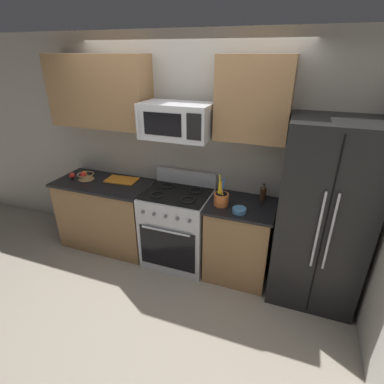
{
  "coord_description": "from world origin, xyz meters",
  "views": [
    {
      "loc": [
        1.22,
        -2.15,
        2.38
      ],
      "look_at": [
        0.23,
        0.53,
        1.03
      ],
      "focal_mm": 27.81,
      "sensor_mm": 36.0,
      "label": 1
    }
  ],
  "objects_px": {
    "microwave": "(176,121)",
    "refrigerator": "(322,216)",
    "cutting_board": "(122,180)",
    "apple_loose": "(72,175)",
    "utensil_crock": "(221,198)",
    "bottle_soy": "(263,193)",
    "prep_bowl": "(239,210)",
    "fruit_basket": "(85,176)",
    "range_oven": "(178,227)"
  },
  "relations": [
    {
      "from": "apple_loose",
      "to": "prep_bowl",
      "type": "height_order",
      "value": "apple_loose"
    },
    {
      "from": "cutting_board",
      "to": "prep_bowl",
      "type": "relative_size",
      "value": 2.75
    },
    {
      "from": "apple_loose",
      "to": "range_oven",
      "type": "bearing_deg",
      "value": 0.82
    },
    {
      "from": "utensil_crock",
      "to": "bottle_soy",
      "type": "distance_m",
      "value": 0.48
    },
    {
      "from": "utensil_crock",
      "to": "prep_bowl",
      "type": "xyz_separation_m",
      "value": [
        0.22,
        -0.1,
        -0.05
      ]
    },
    {
      "from": "utensil_crock",
      "to": "cutting_board",
      "type": "bearing_deg",
      "value": 171.44
    },
    {
      "from": "refrigerator",
      "to": "cutting_board",
      "type": "xyz_separation_m",
      "value": [
        -2.35,
        0.14,
        -0.02
      ]
    },
    {
      "from": "microwave",
      "to": "range_oven",
      "type": "bearing_deg",
      "value": -89.94
    },
    {
      "from": "range_oven",
      "to": "bottle_soy",
      "type": "relative_size",
      "value": 5.8
    },
    {
      "from": "fruit_basket",
      "to": "utensil_crock",
      "type": "bearing_deg",
      "value": -2.83
    },
    {
      "from": "utensil_crock",
      "to": "bottle_soy",
      "type": "bearing_deg",
      "value": 34.99
    },
    {
      "from": "microwave",
      "to": "utensil_crock",
      "type": "distance_m",
      "value": 0.93
    },
    {
      "from": "utensil_crock",
      "to": "cutting_board",
      "type": "relative_size",
      "value": 0.87
    },
    {
      "from": "microwave",
      "to": "apple_loose",
      "type": "distance_m",
      "value": 1.66
    },
    {
      "from": "utensil_crock",
      "to": "cutting_board",
      "type": "distance_m",
      "value": 1.37
    },
    {
      "from": "bottle_soy",
      "to": "cutting_board",
      "type": "bearing_deg",
      "value": -177.57
    },
    {
      "from": "cutting_board",
      "to": "prep_bowl",
      "type": "bearing_deg",
      "value": -10.93
    },
    {
      "from": "microwave",
      "to": "prep_bowl",
      "type": "distance_m",
      "value": 1.12
    },
    {
      "from": "prep_bowl",
      "to": "refrigerator",
      "type": "bearing_deg",
      "value": 11.81
    },
    {
      "from": "cutting_board",
      "to": "prep_bowl",
      "type": "xyz_separation_m",
      "value": [
        1.57,
        -0.3,
        0.02
      ]
    },
    {
      "from": "cutting_board",
      "to": "bottle_soy",
      "type": "relative_size",
      "value": 2.07
    },
    {
      "from": "microwave",
      "to": "refrigerator",
      "type": "bearing_deg",
      "value": -1.66
    },
    {
      "from": "microwave",
      "to": "fruit_basket",
      "type": "distance_m",
      "value": 1.49
    },
    {
      "from": "utensil_crock",
      "to": "prep_bowl",
      "type": "bearing_deg",
      "value": -24.55
    },
    {
      "from": "range_oven",
      "to": "prep_bowl",
      "type": "relative_size",
      "value": 7.73
    },
    {
      "from": "cutting_board",
      "to": "refrigerator",
      "type": "bearing_deg",
      "value": -3.39
    },
    {
      "from": "bottle_soy",
      "to": "prep_bowl",
      "type": "relative_size",
      "value": 1.33
    },
    {
      "from": "range_oven",
      "to": "microwave",
      "type": "height_order",
      "value": "microwave"
    },
    {
      "from": "refrigerator",
      "to": "bottle_soy",
      "type": "height_order",
      "value": "refrigerator"
    },
    {
      "from": "microwave",
      "to": "apple_loose",
      "type": "relative_size",
      "value": 10.38
    },
    {
      "from": "refrigerator",
      "to": "prep_bowl",
      "type": "relative_size",
      "value": 13.28
    },
    {
      "from": "apple_loose",
      "to": "cutting_board",
      "type": "xyz_separation_m",
      "value": [
        0.64,
        0.14,
        -0.03
      ]
    },
    {
      "from": "cutting_board",
      "to": "bottle_soy",
      "type": "xyz_separation_m",
      "value": [
        1.74,
        0.07,
        0.08
      ]
    },
    {
      "from": "cutting_board",
      "to": "prep_bowl",
      "type": "distance_m",
      "value": 1.59
    },
    {
      "from": "utensil_crock",
      "to": "prep_bowl",
      "type": "distance_m",
      "value": 0.24
    },
    {
      "from": "microwave",
      "to": "cutting_board",
      "type": "relative_size",
      "value": 1.88
    },
    {
      "from": "bottle_soy",
      "to": "prep_bowl",
      "type": "height_order",
      "value": "bottle_soy"
    },
    {
      "from": "bottle_soy",
      "to": "range_oven",
      "type": "bearing_deg",
      "value": -168.14
    },
    {
      "from": "refrigerator",
      "to": "cutting_board",
      "type": "height_order",
      "value": "refrigerator"
    },
    {
      "from": "refrigerator",
      "to": "microwave",
      "type": "relative_size",
      "value": 2.56
    },
    {
      "from": "refrigerator",
      "to": "prep_bowl",
      "type": "distance_m",
      "value": 0.8
    },
    {
      "from": "utensil_crock",
      "to": "apple_loose",
      "type": "distance_m",
      "value": 1.99
    },
    {
      "from": "range_oven",
      "to": "utensil_crock",
      "type": "height_order",
      "value": "utensil_crock"
    },
    {
      "from": "microwave",
      "to": "prep_bowl",
      "type": "relative_size",
      "value": 5.19
    },
    {
      "from": "microwave",
      "to": "bottle_soy",
      "type": "relative_size",
      "value": 3.89
    },
    {
      "from": "apple_loose",
      "to": "microwave",
      "type": "bearing_deg",
      "value": 1.89
    },
    {
      "from": "fruit_basket",
      "to": "prep_bowl",
      "type": "height_order",
      "value": "fruit_basket"
    },
    {
      "from": "utensil_crock",
      "to": "apple_loose",
      "type": "xyz_separation_m",
      "value": [
        -1.99,
        0.06,
        -0.04
      ]
    },
    {
      "from": "refrigerator",
      "to": "fruit_basket",
      "type": "distance_m",
      "value": 2.8
    },
    {
      "from": "range_oven",
      "to": "prep_bowl",
      "type": "xyz_separation_m",
      "value": [
        0.76,
        -0.18,
        0.46
      ]
    }
  ]
}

